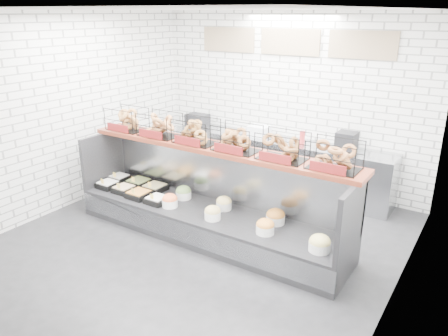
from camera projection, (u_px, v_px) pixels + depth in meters
The scene contains 5 objects.
ground at pixel (195, 245), 5.90m from camera, with size 5.50×5.50×0.00m, color black.
room_shell at pixel (219, 86), 5.68m from camera, with size 5.02×5.51×3.01m.
display_case at pixel (208, 213), 6.07m from camera, with size 4.00×0.90×1.20m.
bagel_shelf at pixel (216, 137), 5.84m from camera, with size 4.10×0.50×0.40m.
prep_counter at pixel (276, 163), 7.67m from camera, with size 4.00×0.60×1.20m.
Camera 1 is at (3.17, -4.15, 2.98)m, focal length 35.00 mm.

